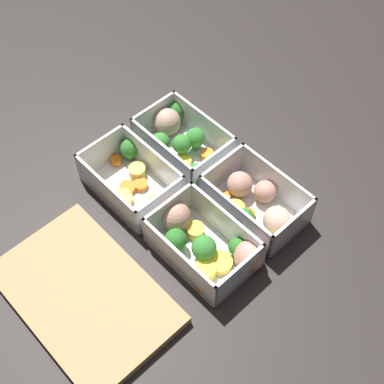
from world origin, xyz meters
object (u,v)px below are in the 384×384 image
at_px(container_near_right, 181,140).
at_px(container_far_left, 205,243).
at_px(container_near_left, 256,204).
at_px(container_far_right, 131,178).

height_order(container_near_right, container_far_left, same).
bearing_deg(container_near_left, container_near_right, -1.25).
distance_m(container_near_right, container_far_left, 0.22).
bearing_deg(container_near_left, container_far_left, 88.80).
xyz_separation_m(container_near_right, container_far_left, (-0.19, 0.12, -0.00)).
bearing_deg(container_far_left, container_near_left, -91.20).
distance_m(container_near_right, container_far_right, 0.12).
xyz_separation_m(container_far_left, container_far_right, (0.18, 0.00, -0.00)).
xyz_separation_m(container_near_left, container_near_right, (0.19, -0.00, 0.00)).
xyz_separation_m(container_near_right, container_far_right, (-0.00, 0.12, -0.00)).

